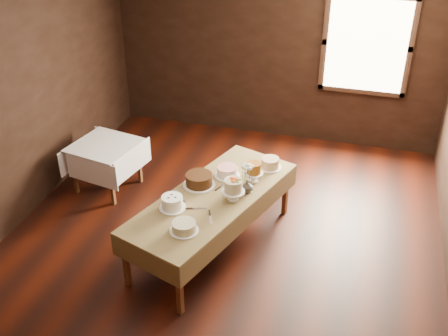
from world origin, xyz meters
TOP-DOWN VIEW (x-y plane):
  - floor at (0.00, 0.00)m, footprint 5.00×6.00m
  - ceiling at (0.00, 0.00)m, footprint 5.00×6.00m
  - wall_back at (0.00, 3.00)m, footprint 5.00×0.02m
  - wall_left at (-2.50, 0.00)m, footprint 0.02×6.00m
  - window at (1.30, 2.94)m, footprint 1.10×0.05m
  - display_table at (-0.07, -0.00)m, footprint 1.56×2.42m
  - side_table at (-1.81, 0.81)m, footprint 0.92×0.92m
  - cake_speckled at (0.41, 0.77)m, footprint 0.27×0.27m
  - cake_lattice at (-0.03, 0.44)m, footprint 0.30×0.30m
  - cake_caramel at (0.29, 0.42)m, footprint 0.22×0.22m
  - cake_chocolate at (-0.28, 0.16)m, footprint 0.42×0.42m
  - cake_flowers at (0.16, -0.01)m, footprint 0.26×0.26m
  - cake_swirl at (-0.41, -0.35)m, footprint 0.31×0.31m
  - cake_cream at (-0.16, -0.69)m, footprint 0.34×0.34m
  - cake_server_a at (-0.13, -0.27)m, footprint 0.23×0.10m
  - cake_server_b at (0.04, -0.43)m, footprint 0.12×0.23m
  - cake_server_c at (-0.02, 0.26)m, footprint 0.10×0.23m
  - cake_server_d at (0.27, 0.16)m, footprint 0.23×0.13m
  - cake_server_e at (-0.39, -0.15)m, footprint 0.20×0.17m
  - flower_vase at (0.27, 0.18)m, footprint 0.17×0.17m
  - flower_bouquet at (0.27, 0.18)m, footprint 0.14×0.14m

SIDE VIEW (x-z plane):
  - floor at x=0.00m, z-range -0.01..0.01m
  - side_table at x=-1.81m, z-range 0.26..0.91m
  - display_table at x=-0.07m, z-range 0.30..0.99m
  - cake_server_a at x=-0.13m, z-range 0.70..0.70m
  - cake_server_b at x=0.04m, z-range 0.70..0.70m
  - cake_server_c at x=-0.02m, z-range 0.70..0.70m
  - cake_server_d at x=0.27m, z-range 0.70..0.70m
  - cake_server_e at x=-0.39m, z-range 0.70..0.70m
  - cake_cream at x=-0.16m, z-range 0.69..0.80m
  - cake_lattice at x=-0.03m, z-range 0.69..0.81m
  - cake_speckled at x=0.41m, z-range 0.69..0.82m
  - cake_chocolate at x=-0.28m, z-range 0.69..0.84m
  - cake_swirl at x=-0.41m, z-range 0.69..0.84m
  - flower_vase at x=0.27m, z-range 0.70..0.84m
  - cake_caramel at x=0.29m, z-range 0.68..0.93m
  - cake_flowers at x=0.16m, z-range 0.68..0.94m
  - flower_bouquet at x=0.27m, z-range 0.86..1.06m
  - wall_back at x=0.00m, z-range 0.00..2.80m
  - wall_left at x=-2.50m, z-range 0.00..2.80m
  - window at x=1.30m, z-range 0.95..2.25m
  - ceiling at x=0.00m, z-range 2.79..2.80m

